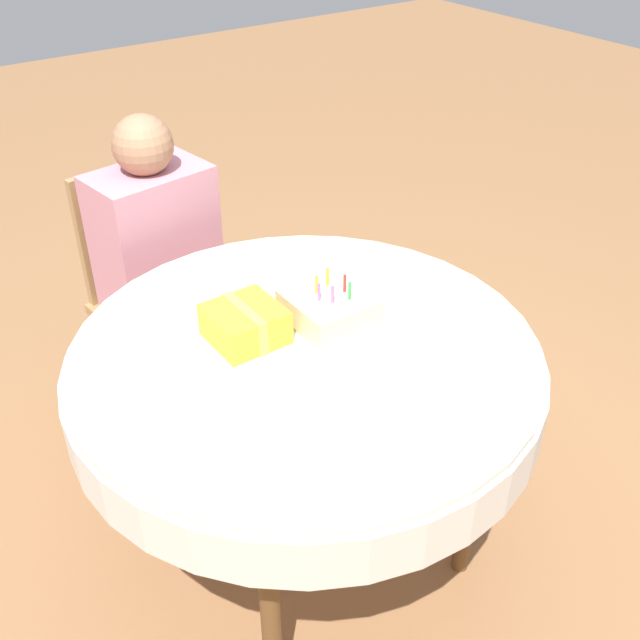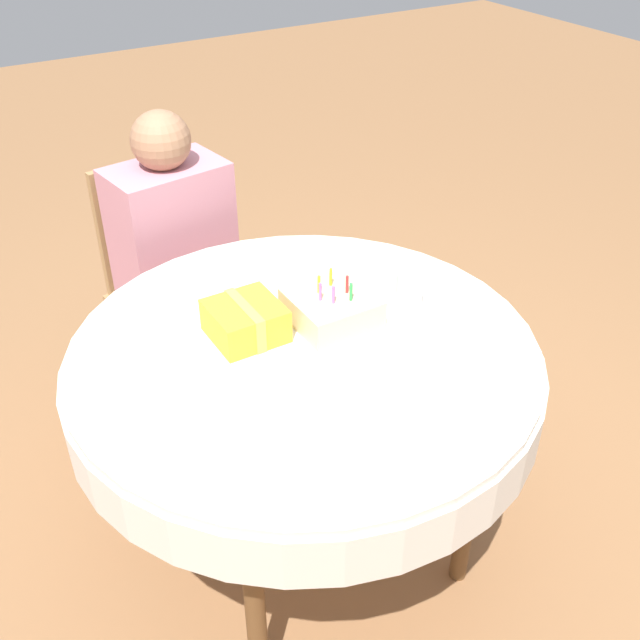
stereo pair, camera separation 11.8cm
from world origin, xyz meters
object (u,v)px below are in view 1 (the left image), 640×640
object	(u,v)px
person	(160,248)
chair	(152,287)
gift_box	(245,324)
birthday_cake	(330,308)
drinking_glass	(404,287)

from	to	relation	value
person	chair	bearing A→B (deg)	90.00
gift_box	birthday_cake	bearing A→B (deg)	-14.91
drinking_glass	chair	bearing A→B (deg)	110.94
chair	birthday_cake	distance (m)	0.95
chair	gift_box	distance (m)	0.89
drinking_glass	gift_box	size ratio (longest dim) A/B	0.63
chair	gift_box	world-z (taller)	chair
chair	gift_box	bearing A→B (deg)	-103.40
chair	gift_box	size ratio (longest dim) A/B	4.97
chair	drinking_glass	world-z (taller)	chair
chair	person	size ratio (longest dim) A/B	0.80
birthday_cake	drinking_glass	xyz separation A→B (m)	(0.21, -0.05, 0.02)
chair	gift_box	xyz separation A→B (m)	(-0.08, -0.82, 0.33)
drinking_glass	gift_box	xyz separation A→B (m)	(-0.44, 0.11, -0.01)
gift_box	chair	bearing A→B (deg)	84.69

